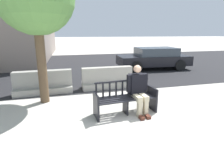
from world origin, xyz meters
TOP-DOWN VIEW (x-y plane):
  - ground_plane at (0.00, 0.00)m, footprint 200.00×200.00m
  - street_asphalt at (0.00, 8.70)m, footprint 120.00×12.00m
  - street_bench at (-0.28, 0.91)m, footprint 1.73×0.66m
  - seated_person at (0.07, 0.88)m, footprint 0.59×0.75m
  - jersey_barrier_centre at (-0.24, 3.28)m, footprint 2.00×0.69m
  - jersey_barrier_left at (-2.63, 3.20)m, footprint 2.02×0.74m
  - car_sedan_mid at (3.36, 6.35)m, footprint 4.37×2.09m

SIDE VIEW (x-z plane):
  - ground_plane at x=0.00m, z-range 0.00..0.00m
  - street_asphalt at x=0.00m, z-range 0.00..0.01m
  - jersey_barrier_centre at x=-0.24m, z-range -0.08..0.76m
  - jersey_barrier_left at x=-2.63m, z-range -0.08..0.76m
  - street_bench at x=-0.28m, z-range -0.04..0.84m
  - car_sedan_mid at x=3.36m, z-range 0.02..1.31m
  - seated_person at x=0.07m, z-range 0.03..1.35m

